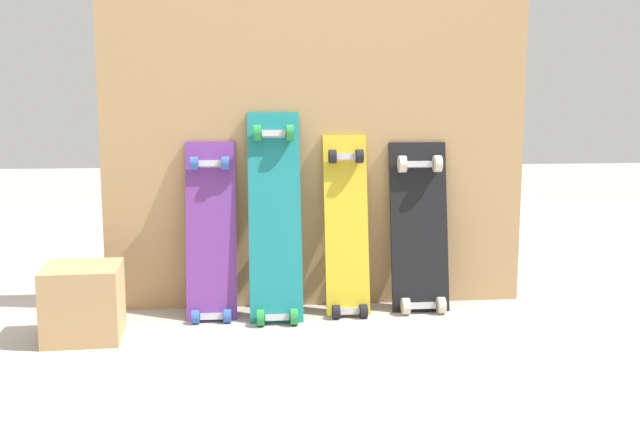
# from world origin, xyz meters

# --- Properties ---
(ground_plane) EXTENTS (12.00, 12.00, 0.00)m
(ground_plane) POSITION_xyz_m (0.00, 0.00, 0.00)
(ground_plane) COLOR #B2AAA0
(plywood_wall_panel) EXTENTS (1.68, 0.04, 1.49)m
(plywood_wall_panel) POSITION_xyz_m (0.00, 0.07, 0.75)
(plywood_wall_panel) COLOR tan
(plywood_wall_panel) RESTS_ON ground
(skateboard_purple) EXTENTS (0.19, 0.24, 0.74)m
(skateboard_purple) POSITION_xyz_m (-0.42, -0.06, 0.30)
(skateboard_purple) COLOR #6B338C
(skateboard_purple) RESTS_ON ground
(skateboard_teal) EXTENTS (0.20, 0.30, 0.85)m
(skateboard_teal) POSITION_xyz_m (-0.17, -0.09, 0.36)
(skateboard_teal) COLOR #197A7F
(skateboard_teal) RESTS_ON ground
(skateboard_yellow) EXTENTS (0.17, 0.23, 0.76)m
(skateboard_yellow) POSITION_xyz_m (0.11, -0.05, 0.31)
(skateboard_yellow) COLOR gold
(skateboard_yellow) RESTS_ON ground
(skateboard_black) EXTENTS (0.23, 0.21, 0.72)m
(skateboard_black) POSITION_xyz_m (0.40, -0.04, 0.30)
(skateboard_black) COLOR black
(skateboard_black) RESTS_ON ground
(wooden_crate) EXTENTS (0.27, 0.27, 0.26)m
(wooden_crate) POSITION_xyz_m (-0.85, -0.29, 0.13)
(wooden_crate) COLOR tan
(wooden_crate) RESTS_ON ground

